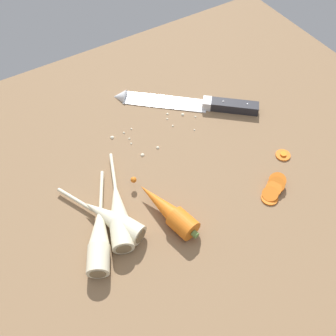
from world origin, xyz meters
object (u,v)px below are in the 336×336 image
object	(u,v)px
chefs_knife	(183,102)
whole_carrot	(168,210)
parsnip_front	(99,236)
carrot_slice_stray_near	(283,155)
parsnip_mid_right	(112,219)
parsnip_mid_left	(119,214)
carrot_slice_stack	(274,189)

from	to	relation	value
chefs_knife	whole_carrot	world-z (taller)	whole_carrot
chefs_knife	parsnip_front	xyz separation A→B (cm)	(-32.40, -22.84, 1.33)
whole_carrot	carrot_slice_stray_near	world-z (taller)	whole_carrot
chefs_knife	parsnip_mid_right	world-z (taller)	parsnip_mid_right
chefs_knife	parsnip_front	distance (cm)	39.66
whole_carrot	parsnip_mid_right	bearing A→B (deg)	159.11
carrot_slice_stray_near	chefs_knife	bearing A→B (deg)	111.50
whole_carrot	carrot_slice_stray_near	xyz separation A→B (cm)	(28.88, -0.06, -1.74)
whole_carrot	carrot_slice_stray_near	distance (cm)	28.93
parsnip_mid_left	carrot_slice_stray_near	world-z (taller)	parsnip_mid_left
parsnip_mid_left	chefs_knife	bearing A→B (deg)	36.86
parsnip_front	parsnip_mid_right	bearing A→B (deg)	29.29
carrot_slice_stray_near	parsnip_mid_right	bearing A→B (deg)	174.38
whole_carrot	parsnip_mid_right	world-z (taller)	whole_carrot
parsnip_mid_left	parsnip_mid_right	xyz separation A→B (cm)	(-1.65, -0.44, 0.00)
chefs_knife	whole_carrot	bearing A→B (deg)	-127.83
parsnip_mid_right	carrot_slice_stray_near	world-z (taller)	parsnip_mid_right
parsnip_mid_right	carrot_slice_stack	size ratio (longest dim) A/B	2.75
parsnip_front	parsnip_mid_left	xyz separation A→B (cm)	(5.10, 2.37, -0.00)
parsnip_front	carrot_slice_stray_near	world-z (taller)	parsnip_front
chefs_knife	carrot_slice_stack	xyz separation A→B (cm)	(1.77, -30.72, 0.20)
parsnip_front	chefs_knife	bearing A→B (deg)	35.18
parsnip_mid_left	carrot_slice_stack	bearing A→B (deg)	-19.44
carrot_slice_stack	carrot_slice_stray_near	size ratio (longest dim) A/B	2.18
parsnip_mid_right	carrot_slice_stack	xyz separation A→B (cm)	(30.72, -9.82, -1.13)
parsnip_mid_left	parsnip_mid_right	bearing A→B (deg)	-165.10
parsnip_mid_right	carrot_slice_stack	bearing A→B (deg)	-17.73
whole_carrot	parsnip_mid_left	bearing A→B (deg)	152.87
parsnip_mid_left	parsnip_mid_right	world-z (taller)	same
parsnip_front	parsnip_mid_right	size ratio (longest dim) A/B	1.09
parsnip_mid_right	carrot_slice_stray_near	bearing A→B (deg)	-5.62
whole_carrot	parsnip_mid_left	xyz separation A→B (cm)	(-8.16, 4.18, -0.12)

